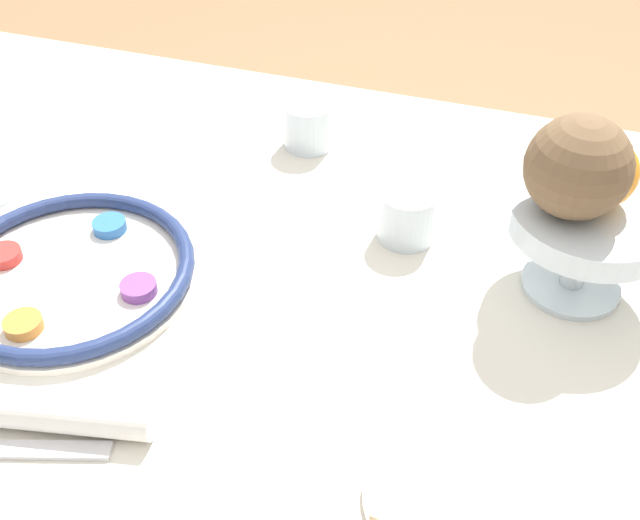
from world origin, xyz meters
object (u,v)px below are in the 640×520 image
object	(u,v)px
bread_plate	(447,497)
cup_mid	(407,215)
fruit_stand	(587,228)
coconut	(578,167)
orange_fruit	(602,173)
cup_near	(308,125)
napkin_roll	(60,411)
seder_plate	(70,273)

from	to	relation	value
bread_plate	cup_mid	bearing A→B (deg)	108.88
fruit_stand	coconut	bearing A→B (deg)	-156.12
orange_fruit	cup_near	world-z (taller)	orange_fruit
orange_fruit	coconut	xyz separation A→B (m)	(-0.03, -0.03, 0.02)
orange_fruit	napkin_roll	bearing A→B (deg)	-140.84
orange_fruit	cup_near	distance (m)	0.47
fruit_stand	napkin_roll	distance (m)	0.61
coconut	cup_near	distance (m)	0.46
bread_plate	cup_near	distance (m)	0.63
fruit_stand	coconut	world-z (taller)	coconut
fruit_stand	orange_fruit	distance (m)	0.07
fruit_stand	orange_fruit	world-z (taller)	orange_fruit
seder_plate	fruit_stand	distance (m)	0.62
cup_near	orange_fruit	bearing A→B (deg)	-25.19
napkin_roll	cup_mid	size ratio (longest dim) A/B	2.58
coconut	cup_near	world-z (taller)	coconut
seder_plate	cup_near	distance (m)	0.43
orange_fruit	bread_plate	bearing A→B (deg)	-104.00
coconut	cup_mid	size ratio (longest dim) A/B	1.51
seder_plate	coconut	xyz separation A→B (m)	(0.56, 0.17, 0.16)
napkin_roll	cup_near	size ratio (longest dim) A/B	2.58
seder_plate	bread_plate	size ratio (longest dim) A/B	1.95
coconut	napkin_roll	distance (m)	0.59
seder_plate	orange_fruit	distance (m)	0.63
bread_plate	cup_mid	distance (m)	0.39
orange_fruit	cup_mid	size ratio (longest dim) A/B	1.04
coconut	seder_plate	bearing A→B (deg)	-163.05
coconut	bread_plate	world-z (taller)	coconut
seder_plate	bread_plate	world-z (taller)	seder_plate
napkin_roll	cup_near	world-z (taller)	cup_near
napkin_roll	cup_mid	bearing A→B (deg)	57.43
fruit_stand	napkin_roll	bearing A→B (deg)	-141.87
fruit_stand	cup_near	world-z (taller)	fruit_stand
orange_fruit	cup_near	size ratio (longest dim) A/B	1.04
seder_plate	orange_fruit	size ratio (longest dim) A/B	3.85
fruit_stand	seder_plate	bearing A→B (deg)	-162.70
seder_plate	napkin_roll	bearing A→B (deg)	-59.66
orange_fruit	cup_near	bearing A→B (deg)	154.81
seder_plate	cup_near	xyz separation A→B (m)	(0.18, 0.39, 0.02)
cup_near	fruit_stand	bearing A→B (deg)	-26.67
bread_plate	seder_plate	bearing A→B (deg)	162.75
fruit_stand	cup_near	xyz separation A→B (m)	(-0.41, 0.21, -0.06)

